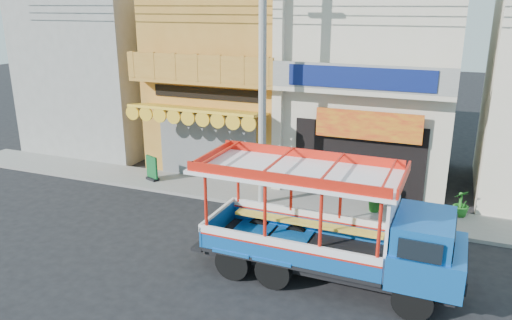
{
  "coord_description": "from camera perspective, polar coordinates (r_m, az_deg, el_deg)",
  "views": [
    {
      "loc": [
        4.93,
        -11.99,
        6.87
      ],
      "look_at": [
        -0.91,
        2.5,
        1.94
      ],
      "focal_mm": 35.0,
      "sensor_mm": 36.0,
      "label": 1
    }
  ],
  "objects": [
    {
      "name": "potted_plant_b",
      "position": [
        17.32,
        13.34,
        -3.97
      ],
      "size": [
        0.76,
        0.77,
        1.09
      ],
      "primitive_type": "imported",
      "rotation": [
        0.0,
        0.0,
        2.32
      ],
      "color": "#1F661D",
      "rests_on": "sidewalk"
    },
    {
      "name": "sidewalk",
      "position": [
        18.06,
        4.46,
        -4.69
      ],
      "size": [
        30.0,
        2.0,
        0.12
      ],
      "primitive_type": "cube",
      "color": "slate",
      "rests_on": "ground"
    },
    {
      "name": "songthaew_truck",
      "position": [
        12.67,
        10.25,
        -7.8
      ],
      "size": [
        6.75,
        2.37,
        3.13
      ],
      "color": "black",
      "rests_on": "ground"
    },
    {
      "name": "utility_pole",
      "position": [
        16.45,
        1.24,
        11.09
      ],
      "size": [
        28.0,
        0.26,
        9.0
      ],
      "color": "gray",
      "rests_on": "ground"
    },
    {
      "name": "potted_plant_c",
      "position": [
        17.81,
        22.41,
        -4.6
      ],
      "size": [
        0.71,
        0.71,
        0.9
      ],
      "primitive_type": "imported",
      "rotation": [
        0.0,
        0.0,
        4.01
      ],
      "color": "#1F661D",
      "rests_on": "sidewalk"
    },
    {
      "name": "green_sign",
      "position": [
        20.23,
        -11.8,
        -1.13
      ],
      "size": [
        0.62,
        0.48,
        0.99
      ],
      "color": "black",
      "rests_on": "sidewalk"
    },
    {
      "name": "ground",
      "position": [
        14.67,
        -0.37,
        -10.41
      ],
      "size": [
        90.0,
        90.0,
        0.0
      ],
      "primitive_type": "plane",
      "color": "black",
      "rests_on": "ground"
    },
    {
      "name": "shophouse_left",
      "position": [
        22.03,
        -2.19,
        10.29
      ],
      "size": [
        6.0,
        7.5,
        8.24
      ],
      "color": "#AE7226",
      "rests_on": "ground"
    },
    {
      "name": "party_pilaster",
      "position": [
        18.08,
        2.54,
        8.36
      ],
      "size": [
        0.35,
        0.3,
        8.0
      ],
      "primitive_type": "cube",
      "color": "beige",
      "rests_on": "ground"
    },
    {
      "name": "filler_building_left",
      "position": [
        25.74,
        -16.75,
        9.93
      ],
      "size": [
        6.0,
        6.0,
        7.6
      ],
      "primitive_type": "cube",
      "color": "gray",
      "rests_on": "ground"
    },
    {
      "name": "shophouse_right",
      "position": [
        20.35,
        13.64,
        9.22
      ],
      "size": [
        6.0,
        6.75,
        8.24
      ],
      "color": "beige",
      "rests_on": "ground"
    }
  ]
}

